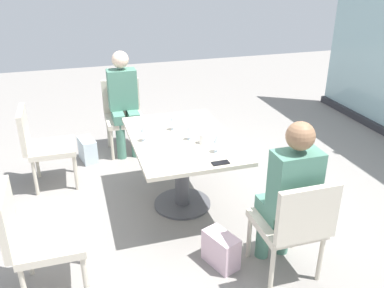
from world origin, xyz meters
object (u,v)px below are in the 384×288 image
(chair_far_right, at_px, (294,222))
(wine_glass_3, at_px, (191,126))
(person_side_end, at_px, (124,99))
(handbag_0, at_px, (88,150))
(person_far_right, at_px, (289,191))
(wine_glass_1, at_px, (218,138))
(chair_front_left, at_px, (42,143))
(coffee_cup, at_px, (203,139))
(wine_glass_0, at_px, (144,128))
(chair_side_end, at_px, (124,112))
(handbag_1, at_px, (221,250))
(cell_phone_on_table, at_px, (220,163))
(wine_glass_2, at_px, (174,117))
(chair_front_right, at_px, (35,235))
(dining_table_main, at_px, (182,154))

(chair_far_right, xyz_separation_m, wine_glass_3, (-1.13, -0.44, 0.37))
(person_side_end, bearing_deg, handbag_0, -76.17)
(person_far_right, distance_m, wine_glass_1, 0.78)
(chair_front_left, distance_m, person_far_right, 2.62)
(person_side_end, relative_size, coffee_cup, 14.00)
(chair_front_left, bearing_deg, coffee_cup, 55.49)
(wine_glass_1, bearing_deg, wine_glass_0, -126.69)
(chair_side_end, relative_size, handbag_0, 2.90)
(chair_front_left, bearing_deg, handbag_1, 37.83)
(wine_glass_3, height_order, cell_phone_on_table, wine_glass_3)
(wine_glass_0, xyz_separation_m, wine_glass_2, (-0.18, 0.32, 0.00))
(chair_side_end, distance_m, handbag_1, 2.48)
(chair_front_right, bearing_deg, coffee_cup, 113.69)
(coffee_cup, bearing_deg, dining_table_main, -140.04)
(person_side_end, distance_m, wine_glass_1, 1.86)
(chair_front_right, xyz_separation_m, wine_glass_0, (-0.83, 0.95, 0.37))
(person_far_right, bearing_deg, handbag_1, -110.54)
(chair_front_left, height_order, handbag_0, chair_front_left)
(chair_side_end, xyz_separation_m, coffee_cup, (1.67, 0.49, 0.28))
(chair_far_right, bearing_deg, chair_front_right, -102.35)
(chair_far_right, height_order, handbag_1, chair_far_right)
(chair_front_left, height_order, wine_glass_3, wine_glass_3)
(wine_glass_1, relative_size, handbag_1, 0.62)
(dining_table_main, bearing_deg, person_side_end, -166.25)
(chair_front_right, bearing_deg, wine_glass_3, 118.66)
(handbag_1, bearing_deg, handbag_0, -178.82)
(person_far_right, xyz_separation_m, wine_glass_3, (-1.02, -0.44, 0.16))
(chair_front_left, relative_size, cell_phone_on_table, 6.04)
(wine_glass_1, bearing_deg, coffee_cup, -164.41)
(person_far_right, xyz_separation_m, wine_glass_2, (-1.29, -0.53, 0.16))
(chair_far_right, xyz_separation_m, wine_glass_0, (-1.22, -0.85, 0.37))
(chair_front_right, height_order, person_side_end, person_side_end)
(chair_side_end, relative_size, wine_glass_0, 4.70)
(person_side_end, height_order, wine_glass_1, person_side_end)
(chair_side_end, distance_m, person_far_right, 2.73)
(chair_side_end, relative_size, person_far_right, 0.69)
(chair_side_end, bearing_deg, chair_front_left, -54.04)
(wine_glass_2, bearing_deg, cell_phone_on_table, 13.02)
(handbag_1, bearing_deg, wine_glass_0, -177.95)
(chair_front_left, bearing_deg, chair_side_end, 125.96)
(coffee_cup, bearing_deg, person_far_right, 21.46)
(wine_glass_3, bearing_deg, dining_table_main, -136.34)
(wine_glass_2, relative_size, handbag_0, 0.62)
(wine_glass_2, bearing_deg, handbag_1, 4.16)
(coffee_cup, bearing_deg, wine_glass_2, -155.55)
(wine_glass_0, xyz_separation_m, handbag_1, (0.94, 0.40, -0.72))
(chair_far_right, height_order, coffee_cup, chair_far_right)
(cell_phone_on_table, bearing_deg, wine_glass_2, -168.22)
(chair_front_right, relative_size, cell_phone_on_table, 6.04)
(wine_glass_2, relative_size, coffee_cup, 2.06)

